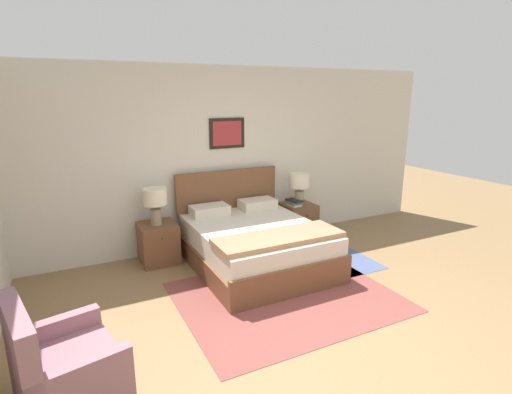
# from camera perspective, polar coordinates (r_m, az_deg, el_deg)

# --- Properties ---
(ground_plane) EXTENTS (16.00, 16.00, 0.00)m
(ground_plane) POSITION_cam_1_polar(r_m,az_deg,el_deg) (3.88, 10.53, -20.37)
(ground_plane) COLOR olive
(wall_back) EXTENTS (7.72, 0.09, 2.60)m
(wall_back) POSITION_cam_1_polar(r_m,az_deg,el_deg) (5.83, -6.39, 5.49)
(wall_back) COLOR beige
(wall_back) RESTS_ON ground_plane
(area_rug_main) EXTENTS (2.34, 1.89, 0.01)m
(area_rug_main) POSITION_cam_1_polar(r_m,az_deg,el_deg) (4.62, 4.36, -13.98)
(area_rug_main) COLOR brown
(area_rug_main) RESTS_ON ground_plane
(area_rug_bedside) EXTENTS (0.98, 1.22, 0.01)m
(area_rug_bedside) POSITION_cam_1_polar(r_m,az_deg,el_deg) (5.67, 10.58, -8.58)
(area_rug_bedside) COLOR #47567F
(area_rug_bedside) RESTS_ON ground_plane
(bed) EXTENTS (1.56, 1.92, 1.13)m
(bed) POSITION_cam_1_polar(r_m,az_deg,el_deg) (5.25, -0.10, -6.64)
(bed) COLOR brown
(bed) RESTS_ON ground_plane
(armchair) EXTENTS (0.81, 0.88, 0.86)m
(armchair) POSITION_cam_1_polar(r_m,az_deg,el_deg) (3.39, -25.87, -21.56)
(armchair) COLOR #8E606B
(armchair) RESTS_ON ground_plane
(nightstand_near_window) EXTENTS (0.48, 0.51, 0.54)m
(nightstand_near_window) POSITION_cam_1_polar(r_m,az_deg,el_deg) (5.54, -13.77, -6.41)
(nightstand_near_window) COLOR brown
(nightstand_near_window) RESTS_ON ground_plane
(nightstand_by_door) EXTENTS (0.48, 0.51, 0.54)m
(nightstand_by_door) POSITION_cam_1_polar(r_m,az_deg,el_deg) (6.35, 5.99, -3.34)
(nightstand_by_door) COLOR brown
(nightstand_by_door) RESTS_ON ground_plane
(table_lamp_near_window) EXTENTS (0.31, 0.31, 0.49)m
(table_lamp_near_window) POSITION_cam_1_polar(r_m,az_deg,el_deg) (5.34, -14.23, -0.43)
(table_lamp_near_window) COLOR gray
(table_lamp_near_window) RESTS_ON nightstand_near_window
(table_lamp_by_door) EXTENTS (0.31, 0.31, 0.49)m
(table_lamp_by_door) POSITION_cam_1_polar(r_m,az_deg,el_deg) (6.19, 6.22, 1.94)
(table_lamp_by_door) COLOR gray
(table_lamp_by_door) RESTS_ON nightstand_by_door
(book_thick_bottom) EXTENTS (0.17, 0.23, 0.03)m
(book_thick_bottom) POSITION_cam_1_polar(r_m,az_deg,el_deg) (6.18, 5.46, -1.10)
(book_thick_bottom) COLOR silver
(book_thick_bottom) RESTS_ON nightstand_by_door
(book_hardcover_middle) EXTENTS (0.19, 0.23, 0.04)m
(book_hardcover_middle) POSITION_cam_1_polar(r_m,az_deg,el_deg) (6.17, 5.46, -0.79)
(book_hardcover_middle) COLOR #4C7551
(book_hardcover_middle) RESTS_ON book_thick_bottom
(book_novel_upper) EXTENTS (0.19, 0.28, 0.03)m
(book_novel_upper) POSITION_cam_1_polar(r_m,az_deg,el_deg) (6.16, 5.47, -0.50)
(book_novel_upper) COLOR #232328
(book_novel_upper) RESTS_ON book_hardcover_middle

